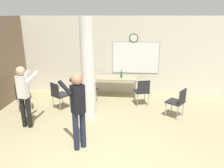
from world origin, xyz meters
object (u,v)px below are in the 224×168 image
person_playing_front (77,106)px  person_watching_back (24,92)px  chair_mid_room (178,101)px  chair_by_left_wall (21,94)px  folding_table (114,79)px  chair_table_right (142,90)px  bottle_on_table (121,75)px  chair_near_pillar (59,94)px  chair_table_left (87,88)px

person_playing_front → person_watching_back: 1.79m
chair_mid_room → chair_by_left_wall: bearing=178.9°
folding_table → chair_mid_room: bearing=-37.5°
chair_table_right → chair_mid_room: bearing=-39.7°
folding_table → chair_mid_room: 2.43m
bottle_on_table → person_playing_front: person_playing_front is taller
chair_table_right → person_watching_back: person_watching_back is taller
chair_near_pillar → bottle_on_table: bearing=33.2°
person_playing_front → person_watching_back: (-1.59, 0.83, -0.05)m
chair_by_left_wall → chair_mid_room: (4.69, -0.09, 0.00)m
chair_table_left → person_watching_back: (-1.26, -1.77, 0.45)m
bottle_on_table → person_playing_front: size_ratio=0.17×
bottle_on_table → chair_table_right: size_ratio=0.34×
bottle_on_table → chair_mid_room: 2.25m
chair_mid_room → person_playing_front: bearing=-144.5°
chair_by_left_wall → bottle_on_table: bearing=24.5°
folding_table → chair_by_left_wall: 3.10m
chair_table_left → chair_mid_room: same height
bottle_on_table → person_watching_back: size_ratio=0.18×
chair_by_left_wall → chair_near_pillar: size_ratio=1.00×
chair_table_left → chair_table_right: same height
folding_table → chair_table_left: chair_table_left is taller
folding_table → chair_mid_room: size_ratio=1.85×
chair_by_left_wall → person_watching_back: person_watching_back is taller
folding_table → chair_table_right: chair_table_right is taller
chair_mid_room → person_watching_back: size_ratio=0.53×
chair_near_pillar → chair_mid_room: bearing=-3.9°
chair_by_left_wall → person_playing_front: bearing=-39.2°
bottle_on_table → chair_near_pillar: bottle_on_table is taller
chair_table_right → bottle_on_table: bearing=137.1°
bottle_on_table → chair_mid_room: size_ratio=0.34×
chair_mid_room → folding_table: bearing=142.5°
chair_near_pillar → chair_table_left: bearing=38.6°
chair_table_left → chair_by_left_wall: (-1.92, -0.77, 0.00)m
folding_table → chair_table_right: size_ratio=1.85×
folding_table → person_watching_back: (-2.11, -2.40, 0.29)m
folding_table → bottle_on_table: 0.30m
chair_by_left_wall → chair_table_left: bearing=21.7°
chair_near_pillar → person_playing_front: bearing=-60.9°
person_playing_front → person_watching_back: bearing=152.5°
chair_table_left → chair_table_right: size_ratio=1.00×
chair_table_right → chair_by_left_wall: 3.80m
person_playing_front → person_watching_back: size_ratio=1.05×
bottle_on_table → chair_table_left: bottle_on_table is taller
chair_table_left → chair_mid_room: (2.77, -0.86, 0.00)m
bottle_on_table → chair_table_left: size_ratio=0.34×
chair_table_right → chair_table_left: bearing=178.3°
folding_table → bottle_on_table: bearing=-3.2°
chair_table_left → chair_near_pillar: same height
chair_table_right → chair_near_pillar: bearing=-167.7°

